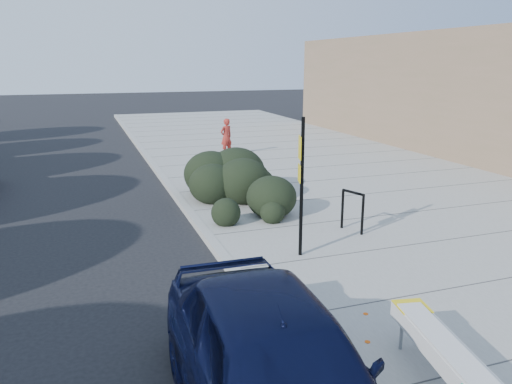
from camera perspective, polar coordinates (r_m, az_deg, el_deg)
ground at (r=9.51m, az=-2.41°, el=-9.67°), size 120.00×120.00×0.00m
sidewalk_near at (r=16.03m, az=11.61°, el=0.50°), size 11.20×50.00×0.15m
curb_near at (r=14.06m, az=-8.40°, el=-1.31°), size 0.22×50.00×0.17m
bench at (r=6.56m, az=20.38°, el=-16.30°), size 0.82×2.07×0.61m
bike_rack at (r=11.51m, az=10.98°, el=-1.72°), size 0.26×0.62×0.95m
sign_post at (r=9.69m, az=5.17°, el=1.46°), size 0.15×0.31×2.77m
hedge at (r=13.62m, az=-1.81°, el=1.90°), size 3.44×4.51×1.52m
sedan_navy at (r=5.53m, az=2.18°, el=-19.66°), size 2.02×4.72×1.59m
pedestrian at (r=20.78m, az=-3.42°, el=6.31°), size 0.65×0.54×1.52m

